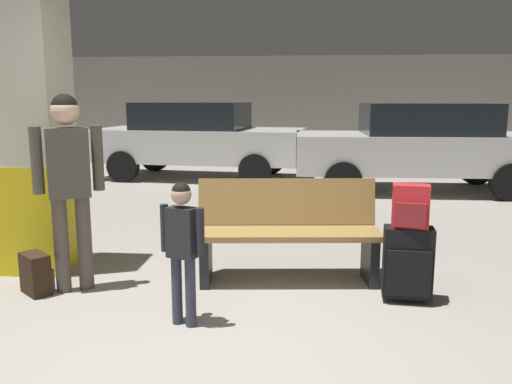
{
  "coord_description": "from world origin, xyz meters",
  "views": [
    {
      "loc": [
        0.62,
        -2.9,
        1.6
      ],
      "look_at": [
        0.25,
        1.3,
        0.85
      ],
      "focal_mm": 37.06,
      "sensor_mm": 36.0,
      "label": 1
    }
  ],
  "objects_px": {
    "child": "(182,238)",
    "parked_car_far": "(198,138)",
    "bench": "(288,231)",
    "backpack_bright": "(411,207)",
    "suitcase": "(408,263)",
    "structural_pillar": "(34,123)",
    "backpack_dark_floor": "(36,274)",
    "parked_car_near": "(418,145)",
    "adult": "(69,172)"
  },
  "relations": [
    {
      "from": "backpack_bright",
      "to": "child",
      "type": "relative_size",
      "value": 0.33
    },
    {
      "from": "backpack_bright",
      "to": "parked_car_far",
      "type": "xyz_separation_m",
      "value": [
        -2.94,
        6.37,
        0.03
      ]
    },
    {
      "from": "parked_car_near",
      "to": "suitcase",
      "type": "bearing_deg",
      "value": -102.42
    },
    {
      "from": "child",
      "to": "parked_car_far",
      "type": "height_order",
      "value": "parked_car_far"
    },
    {
      "from": "child",
      "to": "adult",
      "type": "distance_m",
      "value": 1.29
    },
    {
      "from": "adult",
      "to": "backpack_bright",
      "type": "bearing_deg",
      "value": -0.35
    },
    {
      "from": "child",
      "to": "parked_car_far",
      "type": "xyz_separation_m",
      "value": [
        -1.27,
        6.96,
        0.17
      ]
    },
    {
      "from": "suitcase",
      "to": "parked_car_far",
      "type": "xyz_separation_m",
      "value": [
        -2.94,
        6.37,
        0.48
      ]
    },
    {
      "from": "structural_pillar",
      "to": "parked_car_near",
      "type": "bearing_deg",
      "value": 46.2
    },
    {
      "from": "suitcase",
      "to": "parked_car_far",
      "type": "relative_size",
      "value": 0.14
    },
    {
      "from": "suitcase",
      "to": "parked_car_far",
      "type": "bearing_deg",
      "value": 114.74
    },
    {
      "from": "backpack_bright",
      "to": "child",
      "type": "xyz_separation_m",
      "value": [
        -1.67,
        -0.59,
        -0.13
      ]
    },
    {
      "from": "suitcase",
      "to": "child",
      "type": "height_order",
      "value": "child"
    },
    {
      "from": "structural_pillar",
      "to": "adult",
      "type": "height_order",
      "value": "structural_pillar"
    },
    {
      "from": "adult",
      "to": "parked_car_far",
      "type": "bearing_deg",
      "value": 91.77
    },
    {
      "from": "parked_car_far",
      "to": "structural_pillar",
      "type": "bearing_deg",
      "value": -93.53
    },
    {
      "from": "suitcase",
      "to": "child",
      "type": "distance_m",
      "value": 1.8
    },
    {
      "from": "adult",
      "to": "suitcase",
      "type": "bearing_deg",
      "value": -0.34
    },
    {
      "from": "suitcase",
      "to": "child",
      "type": "bearing_deg",
      "value": -160.53
    },
    {
      "from": "structural_pillar",
      "to": "backpack_bright",
      "type": "height_order",
      "value": "structural_pillar"
    },
    {
      "from": "bench",
      "to": "child",
      "type": "relative_size",
      "value": 1.59
    },
    {
      "from": "structural_pillar",
      "to": "parked_car_near",
      "type": "height_order",
      "value": "structural_pillar"
    },
    {
      "from": "backpack_dark_floor",
      "to": "bench",
      "type": "bearing_deg",
      "value": 14.44
    },
    {
      "from": "child",
      "to": "backpack_dark_floor",
      "type": "xyz_separation_m",
      "value": [
        -1.35,
        0.5,
        -0.47
      ]
    },
    {
      "from": "structural_pillar",
      "to": "backpack_dark_floor",
      "type": "height_order",
      "value": "structural_pillar"
    },
    {
      "from": "parked_car_far",
      "to": "bench",
      "type": "bearing_deg",
      "value": -71.59
    },
    {
      "from": "structural_pillar",
      "to": "parked_car_far",
      "type": "relative_size",
      "value": 0.65
    },
    {
      "from": "structural_pillar",
      "to": "parked_car_near",
      "type": "xyz_separation_m",
      "value": [
        4.44,
        4.63,
        -0.57
      ]
    },
    {
      "from": "bench",
      "to": "backpack_dark_floor",
      "type": "distance_m",
      "value": 2.15
    },
    {
      "from": "backpack_dark_floor",
      "to": "adult",
      "type": "bearing_deg",
      "value": 20.83
    },
    {
      "from": "parked_car_near",
      "to": "structural_pillar",
      "type": "bearing_deg",
      "value": -133.8
    },
    {
      "from": "suitcase",
      "to": "backpack_bright",
      "type": "height_order",
      "value": "backpack_bright"
    },
    {
      "from": "backpack_dark_floor",
      "to": "parked_car_near",
      "type": "relative_size",
      "value": 0.08
    },
    {
      "from": "parked_car_far",
      "to": "parked_car_near",
      "type": "relative_size",
      "value": 1.03
    },
    {
      "from": "backpack_dark_floor",
      "to": "structural_pillar",
      "type": "bearing_deg",
      "value": 112.46
    },
    {
      "from": "bench",
      "to": "parked_car_far",
      "type": "relative_size",
      "value": 0.39
    },
    {
      "from": "structural_pillar",
      "to": "backpack_bright",
      "type": "bearing_deg",
      "value": -9.76
    },
    {
      "from": "bench",
      "to": "suitcase",
      "type": "relative_size",
      "value": 2.72
    },
    {
      "from": "suitcase",
      "to": "adult",
      "type": "relative_size",
      "value": 0.37
    },
    {
      "from": "structural_pillar",
      "to": "backpack_bright",
      "type": "relative_size",
      "value": 8.16
    },
    {
      "from": "parked_car_near",
      "to": "backpack_dark_floor",
      "type": "bearing_deg",
      "value": -128.25
    },
    {
      "from": "bench",
      "to": "suitcase",
      "type": "height_order",
      "value": "bench"
    },
    {
      "from": "structural_pillar",
      "to": "parked_car_far",
      "type": "height_order",
      "value": "structural_pillar"
    },
    {
      "from": "suitcase",
      "to": "parked_car_near",
      "type": "bearing_deg",
      "value": 77.58
    },
    {
      "from": "child",
      "to": "adult",
      "type": "relative_size",
      "value": 0.63
    },
    {
      "from": "child",
      "to": "parked_car_far",
      "type": "distance_m",
      "value": 7.08
    },
    {
      "from": "suitcase",
      "to": "backpack_dark_floor",
      "type": "height_order",
      "value": "suitcase"
    },
    {
      "from": "bench",
      "to": "backpack_bright",
      "type": "relative_size",
      "value": 4.83
    },
    {
      "from": "child",
      "to": "parked_car_far",
      "type": "bearing_deg",
      "value": 100.32
    },
    {
      "from": "bench",
      "to": "backpack_bright",
      "type": "distance_m",
      "value": 1.11
    }
  ]
}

